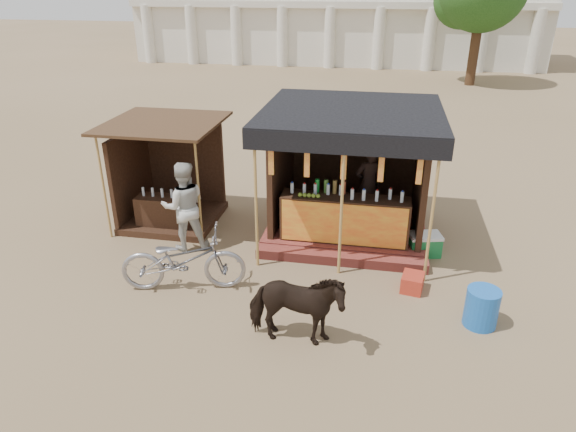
{
  "coord_description": "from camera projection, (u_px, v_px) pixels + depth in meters",
  "views": [
    {
      "loc": [
        1.61,
        -6.99,
        5.16
      ],
      "look_at": [
        0.0,
        1.6,
        1.1
      ],
      "focal_mm": 32.0,
      "sensor_mm": 36.0,
      "label": 1
    }
  ],
  "objects": [
    {
      "name": "red_crate",
      "position": [
        412.0,
        283.0,
        9.28
      ],
      "size": [
        0.44,
        0.5,
        0.31
      ],
      "primitive_type": "cube",
      "rotation": [
        0.0,
        0.0,
        -0.18
      ],
      "color": "#AD2D1C",
      "rests_on": "ground"
    },
    {
      "name": "motorbike",
      "position": [
        183.0,
        260.0,
        9.17
      ],
      "size": [
        2.34,
        1.28,
        1.17
      ],
      "primitive_type": "imported",
      "rotation": [
        0.0,
        0.0,
        1.81
      ],
      "color": "gray",
      "rests_on": "ground"
    },
    {
      "name": "main_stall",
      "position": [
        349.0,
        189.0,
        11.07
      ],
      "size": [
        3.6,
        3.61,
        2.78
      ],
      "color": "brown",
      "rests_on": "ground"
    },
    {
      "name": "cow",
      "position": [
        296.0,
        309.0,
        7.73
      ],
      "size": [
        1.53,
        0.71,
        1.28
      ],
      "primitive_type": "imported",
      "rotation": [
        0.0,
        0.0,
        1.59
      ],
      "color": "black",
      "rests_on": "ground"
    },
    {
      "name": "ground",
      "position": [
        271.0,
        314.0,
        8.68
      ],
      "size": [
        120.0,
        120.0,
        0.0
      ],
      "primitive_type": "plane",
      "color": "#846B4C",
      "rests_on": "ground"
    },
    {
      "name": "cooler",
      "position": [
        424.0,
        244.0,
        10.45
      ],
      "size": [
        0.73,
        0.58,
        0.46
      ],
      "color": "#197437",
      "rests_on": "ground"
    },
    {
      "name": "blue_barrel",
      "position": [
        482.0,
        308.0,
        8.28
      ],
      "size": [
        0.61,
        0.61,
        0.65
      ],
      "primitive_type": "cylinder",
      "rotation": [
        0.0,
        0.0,
        0.16
      ],
      "color": "#1859B5",
      "rests_on": "ground"
    },
    {
      "name": "secondary_stall",
      "position": [
        165.0,
        186.0,
        11.73
      ],
      "size": [
        2.4,
        2.4,
        2.38
      ],
      "color": "#3B2215",
      "rests_on": "ground"
    },
    {
      "name": "bystander",
      "position": [
        184.0,
        206.0,
        10.43
      ],
      "size": [
        1.12,
        1.01,
        1.89
      ],
      "primitive_type": "imported",
      "rotation": [
        0.0,
        0.0,
        3.54
      ],
      "color": "beige",
      "rests_on": "ground"
    }
  ]
}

